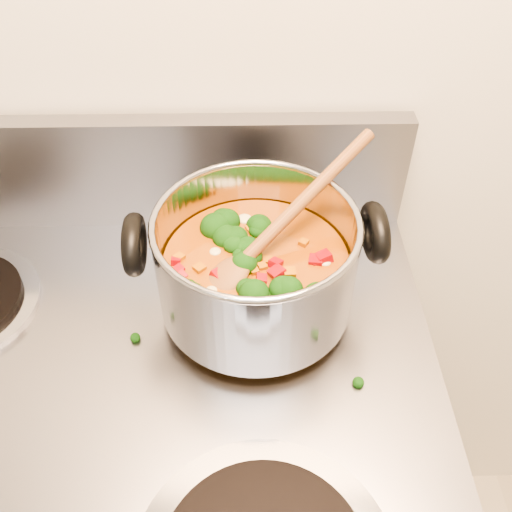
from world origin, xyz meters
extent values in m
cube|color=gray|center=(-0.06, 1.47, 1.00)|extent=(0.77, 0.03, 0.16)
cylinder|color=#A5A5AD|center=(0.12, 1.31, 0.92)|extent=(0.19, 0.19, 0.01)
cylinder|color=black|center=(0.12, 1.31, 0.93)|extent=(0.15, 0.15, 0.01)
cylinder|color=#A8A8B0|center=(0.12, 1.30, 1.00)|extent=(0.22, 0.22, 0.12)
torus|color=#A8A8B0|center=(0.12, 1.30, 1.06)|extent=(0.23, 0.23, 0.01)
cylinder|color=#95500D|center=(0.12, 1.30, 0.97)|extent=(0.21, 0.21, 0.07)
torus|color=black|center=(-0.01, 1.29, 1.04)|extent=(0.02, 0.08, 0.08)
torus|color=black|center=(0.25, 1.31, 1.04)|extent=(0.02, 0.08, 0.08)
ellipsoid|color=black|center=(0.10, 1.22, 1.01)|extent=(0.04, 0.04, 0.03)
ellipsoid|color=black|center=(0.08, 1.22, 1.01)|extent=(0.04, 0.04, 0.03)
ellipsoid|color=black|center=(0.10, 1.26, 1.01)|extent=(0.04, 0.04, 0.03)
ellipsoid|color=black|center=(0.08, 1.27, 1.01)|extent=(0.04, 0.04, 0.03)
ellipsoid|color=black|center=(0.11, 1.38, 1.01)|extent=(0.04, 0.04, 0.03)
ellipsoid|color=black|center=(0.18, 1.35, 1.01)|extent=(0.04, 0.04, 0.03)
ellipsoid|color=black|center=(0.07, 1.33, 1.01)|extent=(0.04, 0.04, 0.03)
ellipsoid|color=black|center=(0.06, 1.33, 1.01)|extent=(0.04, 0.04, 0.03)
ellipsoid|color=black|center=(0.09, 1.30, 1.01)|extent=(0.04, 0.04, 0.03)
ellipsoid|color=black|center=(0.15, 1.33, 1.01)|extent=(0.04, 0.04, 0.03)
ellipsoid|color=black|center=(0.11, 1.28, 1.01)|extent=(0.04, 0.04, 0.03)
ellipsoid|color=#9B0519|center=(0.09, 1.38, 1.01)|extent=(0.01, 0.01, 0.01)
ellipsoid|color=#9B0519|center=(0.07, 1.28, 1.01)|extent=(0.01, 0.01, 0.01)
ellipsoid|color=#9B0519|center=(0.12, 1.38, 1.01)|extent=(0.01, 0.01, 0.01)
ellipsoid|color=#9B0519|center=(0.16, 1.32, 1.01)|extent=(0.01, 0.01, 0.01)
ellipsoid|color=#9B0519|center=(0.18, 1.26, 1.01)|extent=(0.01, 0.01, 0.01)
ellipsoid|color=#9B0519|center=(0.13, 1.32, 1.01)|extent=(0.01, 0.01, 0.01)
ellipsoid|color=#9B0519|center=(0.11, 1.27, 1.01)|extent=(0.01, 0.01, 0.01)
ellipsoid|color=#9B0519|center=(0.15, 1.22, 1.01)|extent=(0.01, 0.01, 0.01)
ellipsoid|color=#9B0519|center=(0.17, 1.30, 1.01)|extent=(0.01, 0.01, 0.01)
ellipsoid|color=#9B0519|center=(0.14, 1.35, 1.01)|extent=(0.01, 0.01, 0.01)
ellipsoid|color=#9B0519|center=(0.13, 1.37, 1.01)|extent=(0.01, 0.01, 0.01)
ellipsoid|color=#9F5408|center=(0.15, 1.30, 1.01)|extent=(0.01, 0.01, 0.01)
ellipsoid|color=#9F5408|center=(0.13, 1.38, 1.01)|extent=(0.01, 0.01, 0.01)
ellipsoid|color=#9F5408|center=(0.11, 1.36, 1.01)|extent=(0.01, 0.01, 0.01)
ellipsoid|color=#9F5408|center=(0.08, 1.24, 1.01)|extent=(0.01, 0.01, 0.01)
ellipsoid|color=#9F5408|center=(0.08, 1.37, 1.01)|extent=(0.01, 0.01, 0.01)
ellipsoid|color=#9F5408|center=(0.06, 1.33, 1.01)|extent=(0.01, 0.01, 0.01)
ellipsoid|color=#9F5408|center=(0.12, 1.28, 1.01)|extent=(0.01, 0.01, 0.01)
ellipsoid|color=#9F5408|center=(0.05, 1.30, 1.01)|extent=(0.01, 0.01, 0.01)
ellipsoid|color=#9F5408|center=(0.12, 1.22, 1.01)|extent=(0.01, 0.01, 0.01)
ellipsoid|color=#9F5408|center=(0.05, 1.33, 1.01)|extent=(0.01, 0.01, 0.01)
ellipsoid|color=beige|center=(0.10, 1.23, 1.01)|extent=(0.02, 0.02, 0.01)
ellipsoid|color=beige|center=(0.17, 1.33, 1.01)|extent=(0.02, 0.02, 0.01)
ellipsoid|color=beige|center=(0.04, 1.33, 1.01)|extent=(0.02, 0.02, 0.01)
ellipsoid|color=beige|center=(0.17, 1.36, 1.01)|extent=(0.02, 0.02, 0.01)
ellipsoid|color=beige|center=(0.15, 1.27, 1.01)|extent=(0.02, 0.02, 0.01)
ellipsoid|color=beige|center=(0.17, 1.31, 1.01)|extent=(0.02, 0.02, 0.01)
ellipsoid|color=beige|center=(0.06, 1.37, 1.01)|extent=(0.02, 0.02, 0.01)
ellipsoid|color=brown|center=(0.08, 1.27, 1.00)|extent=(0.08, 0.08, 0.04)
cylinder|color=brown|center=(0.17, 1.35, 1.05)|extent=(0.18, 0.16, 0.10)
ellipsoid|color=black|center=(0.16, 1.43, 0.92)|extent=(0.01, 0.01, 0.01)
ellipsoid|color=black|center=(-0.04, 1.34, 0.92)|extent=(0.01, 0.01, 0.01)
ellipsoid|color=black|center=(-0.03, 1.44, 0.92)|extent=(0.01, 0.01, 0.01)
ellipsoid|color=black|center=(-0.07, 1.30, 0.92)|extent=(0.01, 0.01, 0.01)
ellipsoid|color=black|center=(0.20, 1.18, 0.92)|extent=(0.01, 0.01, 0.01)
camera|label=1|loc=(0.11, 0.85, 1.45)|focal=40.00mm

